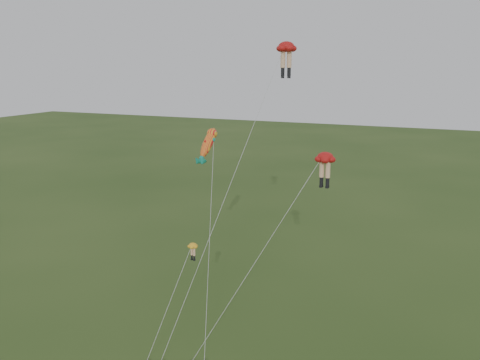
% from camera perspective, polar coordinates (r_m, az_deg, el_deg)
% --- Properties ---
extents(ground, '(300.00, 300.00, 0.00)m').
position_cam_1_polar(ground, '(40.45, -5.13, -18.62)').
color(ground, '#284117').
rests_on(ground, ground).
extents(legs_kite_red_high, '(6.61, 11.55, 22.38)m').
position_cam_1_polar(legs_kite_red_high, '(41.27, 4.79, 13.32)').
color(legs_kite_red_high, '#B31412').
rests_on(legs_kite_red_high, ground).
extents(legs_kite_red_mid, '(8.36, 7.56, 14.69)m').
position_cam_1_polar(legs_kite_red_mid, '(38.08, 8.88, 1.83)').
color(legs_kite_red_mid, '#B31412').
rests_on(legs_kite_red_mid, ground).
extents(legs_kite_yellow, '(2.42, 4.36, 8.08)m').
position_cam_1_polar(legs_kite_yellow, '(39.12, -5.44, -8.06)').
color(legs_kite_yellow, yellow).
rests_on(legs_kite_yellow, ground).
extents(fish_kite, '(4.44, 9.85, 15.81)m').
position_cam_1_polar(fish_kite, '(43.64, -3.42, 3.85)').
color(fish_kite, '#FFAC20').
rests_on(fish_kite, ground).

